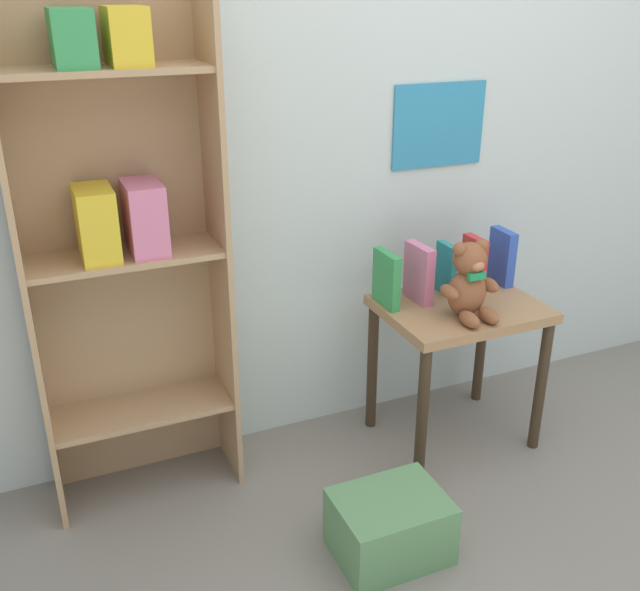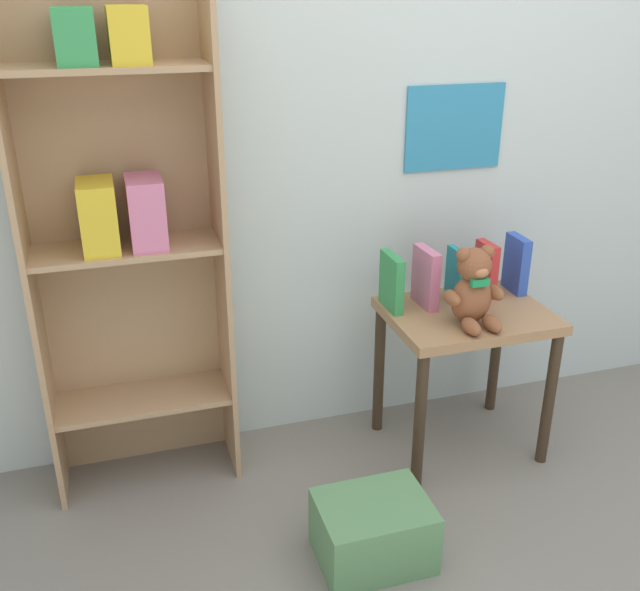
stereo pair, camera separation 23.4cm
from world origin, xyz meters
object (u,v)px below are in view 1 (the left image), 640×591
bookshelf_side (120,226)px  teddy_bear (469,283)px  book_standing_green (386,279)px  book_standing_red (474,263)px  storage_bin (390,526)px  book_standing_blue (502,257)px  display_table (459,328)px  book_standing_pink (419,273)px  book_standing_teal (446,269)px

bookshelf_side → teddy_bear: size_ratio=6.28×
teddy_bear → book_standing_green: (-0.21, 0.19, -0.02)m
book_standing_red → storage_bin: 1.02m
book_standing_green → book_standing_blue: bearing=0.5°
bookshelf_side → display_table: bearing=-10.2°
book_standing_green → display_table: bearing=-23.1°
storage_bin → book_standing_pink: bearing=54.7°
book_standing_green → storage_bin: bearing=-116.2°
display_table → teddy_bear: (-0.04, -0.09, 0.22)m
display_table → book_standing_pink: (-0.12, 0.09, 0.20)m
bookshelf_side → book_standing_teal: bearing=-4.7°
bookshelf_side → book_standing_green: bearing=-6.6°
book_standing_blue → book_standing_green: bearing=-177.0°
display_table → book_standing_green: book_standing_green is taller
bookshelf_side → storage_bin: size_ratio=5.12×
book_standing_red → book_standing_blue: (0.12, -0.00, 0.01)m
book_standing_green → bookshelf_side: bearing=172.5°
bookshelf_side → book_standing_red: bookshelf_side is taller
bookshelf_side → book_standing_green: 0.92m
display_table → book_standing_red: 0.26m
book_standing_red → book_standing_pink: bearing=-177.2°
book_standing_teal → teddy_bear: bearing=-101.6°
book_standing_green → book_standing_red: 0.37m
book_standing_pink → book_standing_teal: 0.13m
display_table → book_standing_red: book_standing_red is taller
storage_bin → teddy_bear: bearing=37.6°
book_standing_blue → book_standing_red: bearing=-178.5°
book_standing_teal → book_standing_blue: 0.25m
display_table → book_standing_red: size_ratio=2.81×
book_standing_teal → bookshelf_side: bearing=174.3°
bookshelf_side → teddy_bear: bookshelf_side is taller
display_table → book_standing_green: 0.33m
book_standing_teal → book_standing_red: 0.12m
bookshelf_side → storage_bin: 1.22m
bookshelf_side → book_standing_pink: (0.99, -0.11, -0.27)m
book_standing_pink → book_standing_blue: (0.37, 0.02, 0.00)m
book_standing_teal → book_standing_green: bearing=-179.2°
book_standing_green → book_standing_pink: book_standing_pink is taller
book_standing_green → book_standing_red: (0.37, 0.01, 0.00)m
bookshelf_side → storage_bin: bookshelf_side is taller
storage_bin → display_table: bearing=41.7°
bookshelf_side → display_table: (1.12, -0.20, -0.47)m
display_table → book_standing_blue: size_ratio=2.66×
book_standing_pink → book_standing_teal: bearing=5.4°
book_standing_teal → book_standing_pink: bearing=-172.8°
bookshelf_side → storage_bin: (0.61, -0.66, -0.83)m
teddy_bear → book_standing_red: bearing=51.7°
teddy_bear → book_standing_blue: 0.35m
display_table → book_standing_pink: 0.25m
book_standing_green → storage_bin: size_ratio=0.60×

